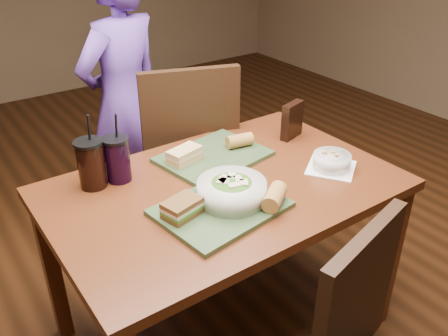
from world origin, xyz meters
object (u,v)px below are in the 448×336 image
(chip_bag, at_px, (292,120))
(cup_cola, at_px, (91,164))
(baguette_far, at_px, (240,141))
(baguette_near, at_px, (274,197))
(dining_table, at_px, (224,204))
(chair_far, at_px, (181,155))
(sandwich_near, at_px, (182,208))
(tray_far, at_px, (213,157))
(soup_bowl, at_px, (332,161))
(cup_berry, at_px, (117,159))
(diner, at_px, (124,103))
(sandwich_far, at_px, (185,155))
(tray_near, at_px, (221,208))
(salad_bowl, at_px, (232,189))

(chip_bag, bearing_deg, cup_cola, 157.19)
(baguette_far, relative_size, chip_bag, 0.68)
(chip_bag, bearing_deg, baguette_near, -154.04)
(dining_table, xyz_separation_m, chair_far, (0.15, 0.58, -0.07))
(sandwich_near, relative_size, cup_cola, 0.49)
(sandwich_near, bearing_deg, dining_table, 23.92)
(sandwich_near, relative_size, chip_bag, 0.86)
(dining_table, xyz_separation_m, tray_far, (0.08, 0.20, 0.10))
(dining_table, height_order, tray_far, tray_far)
(soup_bowl, relative_size, cup_berry, 0.92)
(sandwich_near, xyz_separation_m, cup_cola, (-0.16, 0.38, 0.05))
(soup_bowl, xyz_separation_m, chip_bag, (0.07, 0.31, 0.05))
(sandwich_near, bearing_deg, baguette_near, -23.44)
(chair_far, relative_size, chip_bag, 6.42)
(chair_far, bearing_deg, soup_bowl, -69.19)
(soup_bowl, bearing_deg, dining_table, 160.84)
(diner, height_order, tray_far, diner)
(sandwich_near, bearing_deg, cup_berry, 99.14)
(sandwich_near, height_order, sandwich_far, sandwich_near)
(dining_table, distance_m, tray_near, 0.20)
(chair_far, bearing_deg, chip_bag, -50.24)
(tray_far, distance_m, sandwich_far, 0.13)
(dining_table, relative_size, cup_cola, 4.50)
(chair_far, height_order, tray_near, chair_far)
(chair_far, bearing_deg, baguette_near, -97.08)
(chair_far, height_order, salad_bowl, chair_far)
(cup_berry, bearing_deg, dining_table, -40.33)
(tray_far, height_order, cup_cola, cup_cola)
(diner, relative_size, soup_bowl, 5.98)
(tray_near, bearing_deg, chip_bag, 26.71)
(diner, distance_m, baguette_far, 0.81)
(chair_far, relative_size, diner, 0.70)
(tray_far, height_order, sandwich_far, sandwich_far)
(tray_near, xyz_separation_m, sandwich_far, (0.07, 0.35, 0.04))
(dining_table, relative_size, chip_bag, 7.93)
(salad_bowl, height_order, chip_bag, chip_bag)
(sandwich_far, bearing_deg, baguette_near, -79.21)
(chair_far, distance_m, salad_bowl, 0.77)
(dining_table, height_order, tray_near, tray_near)
(dining_table, height_order, chair_far, chair_far)
(tray_near, relative_size, baguette_near, 3.38)
(diner, bearing_deg, salad_bowl, 66.11)
(sandwich_far, xyz_separation_m, baguette_far, (0.26, -0.02, 0.00))
(chair_far, distance_m, sandwich_near, 0.82)
(diner, height_order, cup_berry, diner)
(tray_far, xyz_separation_m, sandwich_far, (-0.13, 0.02, 0.04))
(chair_far, distance_m, baguette_near, 0.85)
(cup_cola, relative_size, cup_berry, 1.06)
(soup_bowl, distance_m, chip_bag, 0.32)
(salad_bowl, bearing_deg, chair_far, 74.01)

